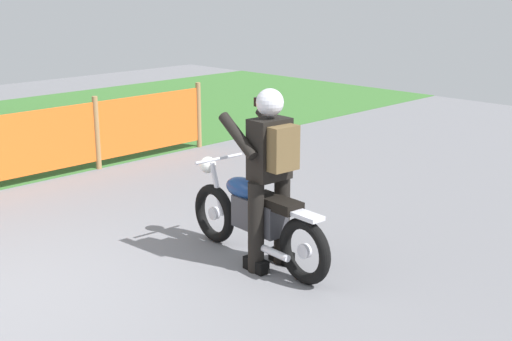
% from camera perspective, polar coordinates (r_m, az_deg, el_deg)
% --- Properties ---
extents(ground, '(24.00, 24.00, 0.02)m').
position_cam_1_polar(ground, '(6.24, -20.00, -10.13)').
color(ground, slate).
extents(motorcycle_lead, '(0.57, 1.94, 0.92)m').
position_cam_1_polar(motorcycle_lead, '(6.47, -0.09, -3.87)').
color(motorcycle_lead, black).
rests_on(motorcycle_lead, ground).
extents(rider_lead, '(0.58, 0.70, 1.69)m').
position_cam_1_polar(rider_lead, '(6.17, 1.19, 0.09)').
color(rider_lead, black).
rests_on(rider_lead, ground).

